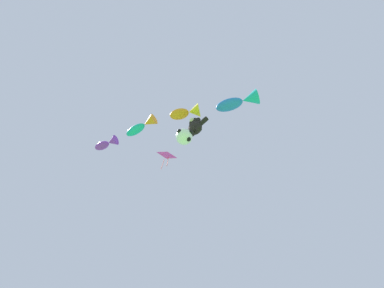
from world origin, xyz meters
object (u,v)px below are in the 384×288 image
Objects in this scene: fish_kite_cobalt at (240,102)px; fish_kite_teal at (142,126)px; teddy_bear_kite at (195,127)px; soccer_ball_kite at (184,137)px; fish_kite_violet at (107,144)px; fish_kite_tangerine at (187,113)px; diamond_kite at (167,156)px.

fish_kite_teal reaches higher than fish_kite_cobalt.
teddy_bear_kite reaches higher than soccer_ball_kite.
fish_kite_teal is 1.36× the size of fish_kite_violet.
fish_kite_tangerine is 0.74× the size of diamond_kite.
diamond_kite reaches higher than soccer_ball_kite.
teddy_bear_kite is at bearing -167.17° from fish_kite_cobalt.
fish_kite_violet is 3.98m from diamond_kite.
diamond_kite reaches higher than teddy_bear_kite.
fish_kite_cobalt is 1.32× the size of fish_kite_tangerine.
teddy_bear_kite is 1.46m from soccer_ball_kite.
fish_kite_violet is at bearing -160.55° from teddy_bear_kite.
diamond_kite reaches higher than fish_kite_teal.
fish_kite_teal is 0.80× the size of diamond_kite.
fish_kite_teal is at bearing -153.79° from teddy_bear_kite.
soccer_ball_kite is 0.59× the size of fish_kite_violet.
fish_kite_teal reaches higher than teddy_bear_kite.
fish_kite_teal is (-5.56, -2.03, 0.48)m from fish_kite_cobalt.
soccer_ball_kite is 4.10m from fish_kite_cobalt.
teddy_bear_kite is at bearing 31.67° from soccer_ball_kite.
fish_kite_teal reaches higher than soccer_ball_kite.
fish_kite_teal reaches higher than fish_kite_violet.
fish_kite_cobalt is 6.20m from diamond_kite.
fish_kite_teal is 2.98m from diamond_kite.
fish_kite_tangerine is 1.24× the size of fish_kite_violet.
fish_kite_violet is (-5.27, -1.86, 1.31)m from teddy_bear_kite.
fish_kite_tangerine is at bearing 14.49° from fish_kite_violet.
teddy_bear_kite is 0.82× the size of fish_kite_teal.
teddy_bear_kite is at bearing 70.89° from fish_kite_tangerine.
teddy_bear_kite is 2.97m from fish_kite_cobalt.
diamond_kite is (-0.42, 2.79, 0.95)m from fish_kite_teal.
fish_kite_tangerine is 5.25m from fish_kite_violet.
soccer_ball_kite is at bearing 18.15° from fish_kite_violet.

